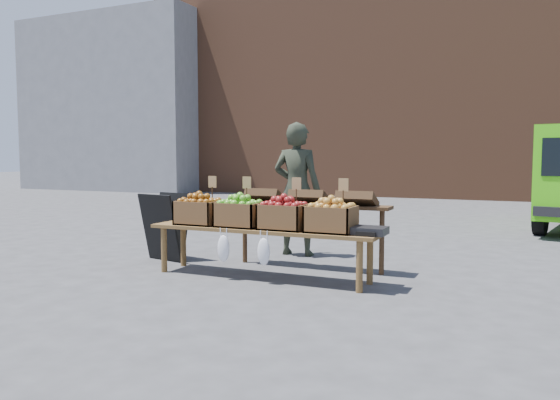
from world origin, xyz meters
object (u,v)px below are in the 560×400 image
at_px(crate_russet_pears, 240,215).
at_px(chalkboard_sign, 165,226).
at_px(crate_green_apples, 331,219).
at_px(weighing_scale, 370,231).
at_px(back_table, 310,226).
at_px(crate_golden_apples, 200,212).
at_px(display_bench, 262,253).
at_px(vendor, 297,189).
at_px(crate_red_apples, 284,217).

bearing_deg(crate_russet_pears, chalkboard_sign, 163.07).
height_order(crate_green_apples, weighing_scale, crate_green_apples).
relative_size(back_table, crate_golden_apples, 4.20).
relative_size(display_bench, crate_green_apples, 5.40).
bearing_deg(vendor, crate_red_apples, 104.97).
bearing_deg(back_table, crate_red_apples, -91.87).
xyz_separation_m(display_bench, crate_green_apples, (0.82, 0.00, 0.42)).
xyz_separation_m(chalkboard_sign, crate_red_apples, (1.90, -0.41, 0.26)).
bearing_deg(crate_green_apples, back_table, 126.17).
distance_m(crate_green_apples, weighing_scale, 0.44).
xyz_separation_m(chalkboard_sign, display_bench, (1.62, -0.41, -0.17)).
height_order(back_table, crate_russet_pears, back_table).
bearing_deg(crate_russet_pears, crate_green_apples, 0.00).
height_order(chalkboard_sign, back_table, back_table).
height_order(crate_golden_apples, crate_russet_pears, same).
height_order(crate_russet_pears, crate_red_apples, same).
xyz_separation_m(chalkboard_sign, crate_green_apples, (2.45, -0.41, 0.26)).
xyz_separation_m(back_table, weighing_scale, (0.95, -0.72, 0.09)).
height_order(vendor, chalkboard_sign, vendor).
relative_size(vendor, chalkboard_sign, 2.04).
bearing_deg(vendor, weighing_scale, 131.50).
bearing_deg(crate_russet_pears, vendor, 86.97).
bearing_deg(weighing_scale, display_bench, 180.00).
bearing_deg(back_table, display_bench, -112.52).
distance_m(back_table, display_bench, 0.81).
bearing_deg(crate_green_apples, weighing_scale, 0.00).
height_order(display_bench, weighing_scale, weighing_scale).
xyz_separation_m(display_bench, weighing_scale, (1.25, 0.00, 0.33)).
bearing_deg(display_bench, chalkboard_sign, 165.81).
relative_size(display_bench, crate_red_apples, 5.40).
xyz_separation_m(crate_golden_apples, weighing_scale, (2.07, 0.00, -0.10)).
height_order(back_table, display_bench, back_table).
relative_size(vendor, display_bench, 0.68).
bearing_deg(crate_golden_apples, crate_green_apples, 0.00).
distance_m(display_bench, crate_green_apples, 0.93).
relative_size(back_table, display_bench, 0.78).
bearing_deg(crate_golden_apples, display_bench, 0.00).
height_order(crate_golden_apples, crate_red_apples, same).
bearing_deg(chalkboard_sign, back_table, 19.99).
bearing_deg(weighing_scale, vendor, 133.95).
relative_size(crate_golden_apples, weighing_scale, 1.47).
distance_m(display_bench, crate_russet_pears, 0.51).
bearing_deg(display_bench, vendor, 97.43).
relative_size(vendor, crate_red_apples, 3.68).
bearing_deg(weighing_scale, crate_russet_pears, 180.00).
relative_size(back_table, crate_red_apples, 4.20).
relative_size(back_table, crate_russet_pears, 4.20).
distance_m(crate_golden_apples, crate_red_apples, 1.10).
height_order(chalkboard_sign, crate_russet_pears, chalkboard_sign).
xyz_separation_m(vendor, crate_golden_apples, (-0.63, -1.50, -0.21)).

